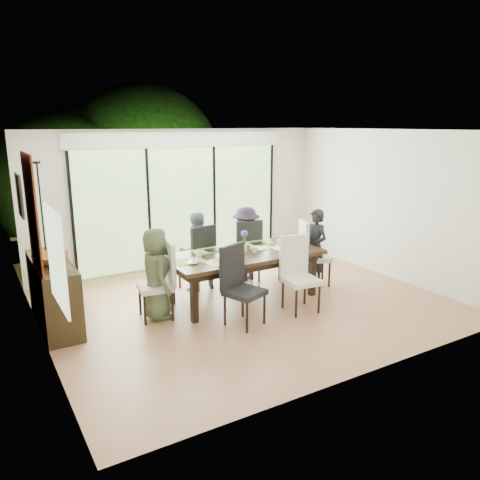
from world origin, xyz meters
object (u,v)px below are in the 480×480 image
person_far_right (246,244)px  vase (244,248)px  chair_far_left (195,257)px  person_left_end (156,274)px  cup_b (255,250)px  chair_near_right (301,275)px  chair_right_end (316,252)px  chair_far_right (245,249)px  bowl (51,258)px  sideboard (54,293)px  table_top (243,255)px  chair_left_end (155,281)px  person_far_left (196,251)px  person_right_end (315,247)px  chair_near_left (245,286)px  cup_a (200,253)px  laptop (198,261)px  cup_c (281,242)px

person_far_right → vase: (-0.50, -0.78, 0.17)m
chair_far_left → person_left_end: (-1.03, -0.85, 0.10)m
cup_b → chair_near_right: bearing=-65.6°
chair_right_end → chair_far_right: 1.27m
chair_near_right → bowl: size_ratio=2.32×
chair_near_right → vase: (-0.45, 0.92, 0.27)m
person_left_end → sideboard: person_left_end is taller
table_top → chair_left_end: bearing=-180.0°
person_left_end → chair_left_end: bearing=93.6°
chair_far_right → table_top: bearing=69.4°
person_left_end → bowl: bearing=76.0°
sideboard → chair_near_right: bearing=-22.8°
chair_near_right → person_far_left: person_far_left is taller
chair_far_right → sideboard: chair_far_right is taller
table_top → chair_left_end: 1.51m
person_left_end → cup_b: 1.64m
person_far_right → person_left_end: bearing=10.0°
person_far_left → bowl: 2.42m
chair_left_end → chair_far_left: same height
chair_far_right → chair_near_right: 1.72m
chair_far_left → person_right_end: size_ratio=0.85×
table_top → chair_near_left: (-0.50, -0.87, -0.18)m
table_top → chair_near_left: bearing=-119.9°
person_far_left → cup_a: size_ratio=10.40×
person_far_left → sideboard: bearing=3.0°
sideboard → person_far_right: bearing=5.2°
chair_far_right → person_right_end: person_right_end is taller
chair_far_right → laptop: (-1.40, -0.95, 0.22)m
chair_right_end → chair_near_left: same height
laptop → sideboard: (-1.96, 0.62, -0.33)m
chair_far_right → sideboard: size_ratio=0.69×
table_top → chair_right_end: size_ratio=2.18×
laptop → cup_b: size_ratio=3.30×
chair_right_end → person_far_right: person_far_right is taller
chair_near_left → chair_near_right: 1.00m
chair_near_right → person_right_end: person_right_end is taller
chair_left_end → chair_near_left: (1.00, -0.87, 0.00)m
cup_a → cup_c: size_ratio=1.00×
person_left_end → person_far_left: size_ratio=1.00×
table_top → person_left_end: size_ratio=1.86×
table_top → cup_b: (0.15, -0.10, 0.08)m
table_top → chair_right_end: (1.50, 0.00, -0.18)m
chair_near_right → cup_b: chair_near_right is taller
table_top → chair_left_end: chair_left_end is taller
person_far_left → sideboard: (-2.36, -0.31, -0.21)m
person_far_right → laptop: person_far_right is taller
table_top → laptop: 0.86m
chair_left_end → person_far_right: size_ratio=0.85×
person_far_right → cup_c: bearing=96.7°
laptop → cup_b: (1.00, 0.00, 0.03)m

